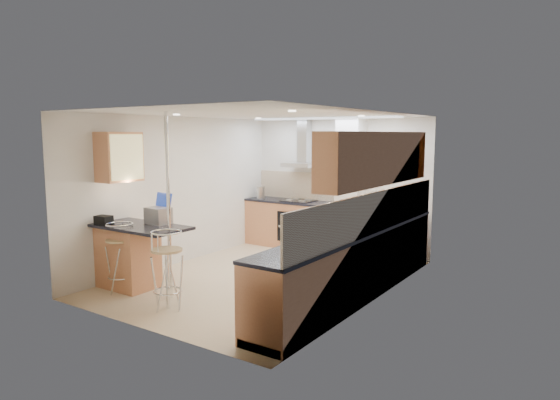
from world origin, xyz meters
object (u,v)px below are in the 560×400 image
Objects in this scene: laptop at (158,216)px; bar_stool_end at (167,270)px; microwave at (341,223)px; bar_stool_near at (120,257)px; bread_bin at (323,234)px.

laptop is 1.08m from bar_stool_end.
laptop is at bearing 112.28° from microwave.
laptop is 0.34× the size of bar_stool_near.
bar_stool_near is at bearing 104.53° from bar_stool_end.
microwave is 3.11m from bar_stool_near.
bar_stool_end is (0.75, -0.55, -0.55)m from laptop.
bread_bin is (2.52, 0.27, -0.03)m from laptop.
bread_bin is (1.78, 0.83, 0.52)m from bar_stool_end.
microwave reaches higher than bar_stool_near.
microwave is 1.17× the size of bread_bin.
bar_stool_near is 2.35× the size of bread_bin.
microwave is at bearing 44.93° from bar_stool_near.
laptop is 0.81× the size of bread_bin.
bread_bin is (0.10, -0.66, -0.03)m from microwave.
microwave is 0.49× the size of bar_stool_end.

